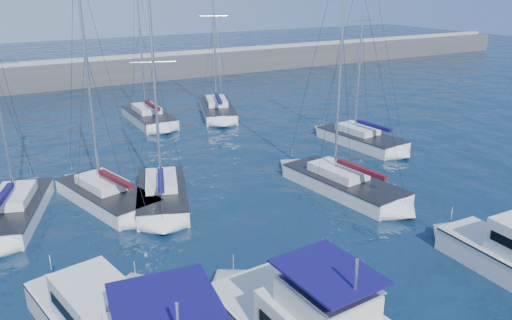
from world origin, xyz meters
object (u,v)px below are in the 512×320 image
motor_yacht_port_outer (91,319)px  sailboat_mid_c (162,194)px  sailboat_mid_d (343,183)px  sailboat_back_c (217,109)px  sailboat_mid_e (361,138)px  sailboat_mid_a (13,211)px  sailboat_mid_b (107,195)px  sailboat_back_b (149,117)px

motor_yacht_port_outer → sailboat_mid_c: 12.74m
motor_yacht_port_outer → sailboat_mid_d: bearing=9.6°
sailboat_mid_d → sailboat_back_c: (1.44, 22.39, -0.01)m
motor_yacht_port_outer → sailboat_mid_e: size_ratio=0.45×
sailboat_mid_a → sailboat_back_c: sailboat_back_c is taller
sailboat_mid_a → sailboat_mid_b: bearing=14.4°
sailboat_mid_d → motor_yacht_port_outer: bearing=-165.8°
motor_yacht_port_outer → sailboat_mid_b: size_ratio=0.48×
motor_yacht_port_outer → sailboat_back_c: size_ratio=0.46×
sailboat_mid_e → motor_yacht_port_outer: bearing=-157.0°
sailboat_mid_b → sailboat_back_b: size_ratio=1.01×
sailboat_mid_a → sailboat_mid_c: size_ratio=1.04×
sailboat_mid_b → sailboat_mid_e: 21.52m
motor_yacht_port_outer → sailboat_back_b: (11.69, 29.65, -0.42)m
motor_yacht_port_outer → sailboat_mid_b: sailboat_mid_b is taller
sailboat_mid_b → sailboat_mid_c: (3.02, -1.53, -0.01)m
sailboat_mid_b → sailboat_mid_c: bearing=-42.6°
sailboat_mid_a → sailboat_mid_d: size_ratio=0.84×
motor_yacht_port_outer → sailboat_mid_b: bearing=62.4°
sailboat_back_b → sailboat_mid_b: bearing=-115.6°
sailboat_mid_a → sailboat_mid_b: size_ratio=0.94×
sailboat_mid_c → sailboat_mid_e: sailboat_mid_e is taller
sailboat_back_c → sailboat_mid_b: bearing=-113.6°
sailboat_mid_d → sailboat_back_b: 23.54m
sailboat_mid_a → sailboat_back_c: bearing=57.2°
sailboat_mid_a → sailboat_mid_c: sailboat_mid_a is taller
sailboat_mid_a → sailboat_back_b: size_ratio=0.95×
sailboat_mid_a → sailboat_mid_d: sailboat_mid_d is taller
motor_yacht_port_outer → sailboat_mid_d: size_ratio=0.43×
sailboat_mid_c → sailboat_back_b: 19.42m
sailboat_mid_c → sailboat_back_c: 22.05m
sailboat_mid_d → sailboat_mid_e: size_ratio=1.03×
motor_yacht_port_outer → sailboat_back_b: size_ratio=0.49×
sailboat_mid_c → sailboat_mid_d: sailboat_mid_d is taller
sailboat_back_b → sailboat_back_c: bearing=-3.8°
sailboat_mid_a → sailboat_back_b: (13.42, 16.80, 0.00)m
motor_yacht_port_outer → sailboat_back_c: sailboat_back_c is taller
sailboat_back_b → sailboat_back_c: 7.19m
motor_yacht_port_outer → sailboat_back_c: bearing=45.3°
sailboat_mid_a → sailboat_back_b: 21.50m
sailboat_mid_a → sailboat_mid_e: size_ratio=0.87×
sailboat_mid_c → sailboat_mid_d: bearing=-2.5°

